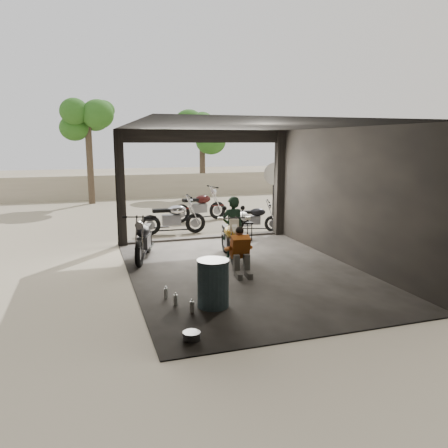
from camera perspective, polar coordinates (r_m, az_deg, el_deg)
ground at (r=9.86m, az=2.71°, el=-6.24°), size 80.00×80.00×0.00m
garage at (r=10.07m, az=1.68°, el=1.60°), size 7.00×7.13×3.20m
boundary_wall at (r=23.17m, az=-9.54°, el=4.94°), size 18.00×0.30×1.20m
tree_left at (r=21.35m, az=-17.42°, el=13.23°), size 2.20×2.20×5.60m
tree_right at (r=23.64m, az=-2.88°, el=12.37°), size 2.20×2.20×5.00m
main_bike at (r=10.70m, az=0.77°, el=-1.63°), size 0.97×1.84×1.17m
left_bike at (r=10.89m, az=-10.45°, el=-1.57°), size 1.19×1.88×1.18m
outside_bike_a at (r=13.74m, az=-6.68°, el=1.15°), size 1.83×0.83×1.21m
outside_bike_b at (r=15.98m, az=-3.20°, el=2.63°), size 1.98×1.13×1.26m
outside_bike_c at (r=14.04m, az=3.98°, el=1.02°), size 1.64×1.07×1.03m
rider at (r=10.80m, az=1.12°, el=-0.46°), size 0.59×0.41×1.56m
mechanic at (r=9.38m, az=2.29°, el=-3.85°), size 0.59×0.76×1.03m
stool at (r=12.78m, az=2.67°, el=-0.07°), size 0.40×0.40×0.56m
helmet at (r=12.69m, az=2.51°, el=0.92°), size 0.42×0.43×0.31m
oil_drum at (r=7.68m, az=-1.43°, el=-7.85°), size 0.58×0.58×0.85m
sign_post at (r=14.46m, az=6.56°, el=5.10°), size 0.74×0.08×2.21m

